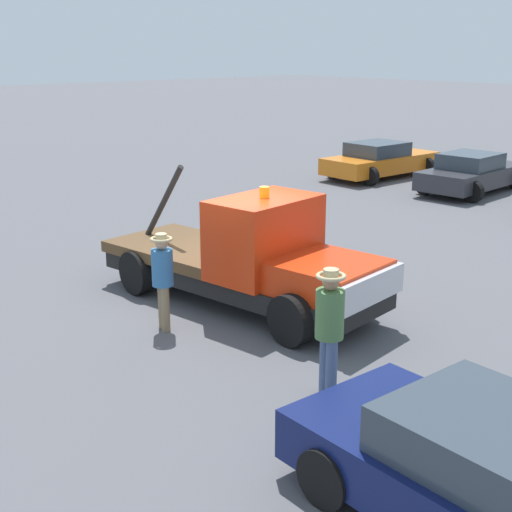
# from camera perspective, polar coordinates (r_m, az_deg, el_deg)

# --- Properties ---
(ground_plane) EXTENTS (160.00, 160.00, 0.00)m
(ground_plane) POSITION_cam_1_polar(r_m,az_deg,el_deg) (13.79, -1.38, -3.75)
(ground_plane) COLOR #545459
(tow_truck) EXTENTS (6.13, 2.72, 2.51)m
(tow_truck) POSITION_cam_1_polar(r_m,az_deg,el_deg) (13.27, -0.25, -0.35)
(tow_truck) COLOR black
(tow_truck) RESTS_ON ground
(foreground_car) EXTENTS (4.94, 2.20, 1.34)m
(foreground_car) POSITION_cam_1_polar(r_m,az_deg,el_deg) (7.65, 19.81, -17.14)
(foreground_car) COLOR #0F194C
(foreground_car) RESTS_ON ground
(person_near_truck) EXTENTS (0.42, 0.42, 1.87)m
(person_near_truck) POSITION_cam_1_polar(r_m,az_deg,el_deg) (9.91, 5.90, -5.29)
(person_near_truck) COLOR #475B84
(person_near_truck) RESTS_ON ground
(person_at_hood) EXTENTS (0.38, 0.38, 1.72)m
(person_at_hood) POSITION_cam_1_polar(r_m,az_deg,el_deg) (12.30, -7.48, -1.41)
(person_at_hood) COLOR #847051
(person_at_hood) RESTS_ON ground
(parked_car_orange) EXTENTS (2.52, 4.82, 1.34)m
(parked_car_orange) POSITION_cam_1_polar(r_m,az_deg,el_deg) (27.35, 9.89, 7.56)
(parked_car_orange) COLOR orange
(parked_car_orange) RESTS_ON ground
(parked_car_charcoal) EXTENTS (2.63, 4.59, 1.34)m
(parked_car_charcoal) POSITION_cam_1_polar(r_m,az_deg,el_deg) (25.22, 16.89, 6.36)
(parked_car_charcoal) COLOR #2D2D33
(parked_car_charcoal) RESTS_ON ground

